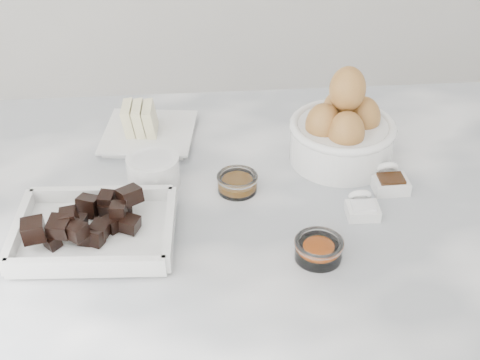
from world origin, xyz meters
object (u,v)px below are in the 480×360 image
chocolate_dish (94,226)px  honey_bowl (237,182)px  egg_bowl (342,131)px  sugar_ramekin (153,170)px  zest_bowl (319,248)px  butter_plate (147,128)px  salt_spoon (362,207)px  vanilla_spoon (389,180)px

chocolate_dish → honey_bowl: (0.21, 0.11, -0.01)m
chocolate_dish → egg_bowl: (0.40, 0.18, 0.03)m
chocolate_dish → honey_bowl: chocolate_dish is taller
sugar_ramekin → zest_bowl: 0.31m
butter_plate → salt_spoon: bearing=-36.9°
honey_bowl → vanilla_spoon: bearing=-2.8°
sugar_ramekin → zest_bowl: size_ratio=1.21×
chocolate_dish → salt_spoon: 0.40m
sugar_ramekin → vanilla_spoon: (0.38, -0.04, -0.01)m
egg_bowl → vanilla_spoon: 0.12m
honey_bowl → vanilla_spoon: size_ratio=0.98×
chocolate_dish → sugar_ramekin: bearing=58.6°
zest_bowl → vanilla_spoon: 0.21m
egg_bowl → salt_spoon: (0.00, -0.15, -0.04)m
sugar_ramekin → salt_spoon: (0.32, -0.10, -0.01)m
butter_plate → salt_spoon: (0.33, -0.25, -0.01)m
vanilla_spoon → butter_plate: bearing=154.7°
egg_bowl → chocolate_dish: bearing=-155.3°
butter_plate → egg_bowl: egg_bowl is taller
zest_bowl → butter_plate: bearing=125.9°
vanilla_spoon → sugar_ramekin: bearing=174.0°
zest_bowl → vanilla_spoon: bearing=47.9°
sugar_ramekin → salt_spoon: size_ratio=1.40×
egg_bowl → vanilla_spoon: bearing=-55.2°
chocolate_dish → sugar_ramekin: 0.16m
sugar_ramekin → honey_bowl: (0.13, -0.03, -0.01)m
salt_spoon → chocolate_dish: bearing=-175.7°
butter_plate → sugar_ramekin: (0.01, -0.15, 0.01)m
butter_plate → sugar_ramekin: bearing=-84.1°
salt_spoon → honey_bowl: bearing=157.6°
sugar_ramekin → salt_spoon: 0.33m
sugar_ramekin → zest_bowl: bearing=-40.3°
chocolate_dish → butter_plate: (0.07, 0.28, -0.00)m
butter_plate → zest_bowl: 0.42m
vanilla_spoon → chocolate_dish: bearing=-168.4°
vanilla_spoon → salt_spoon: 0.09m
salt_spoon → egg_bowl: bearing=90.8°
chocolate_dish → honey_bowl: size_ratio=3.57×
sugar_ramekin → egg_bowl: bearing=8.8°
butter_plate → salt_spoon: size_ratio=2.97×
butter_plate → honey_bowl: 0.23m
chocolate_dish → egg_bowl: bearing=24.7°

